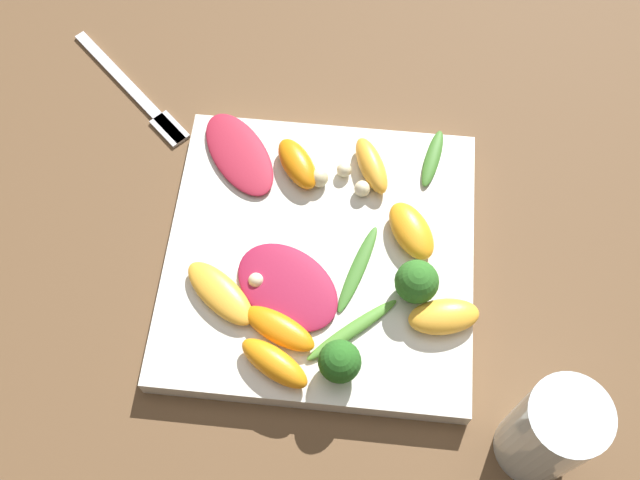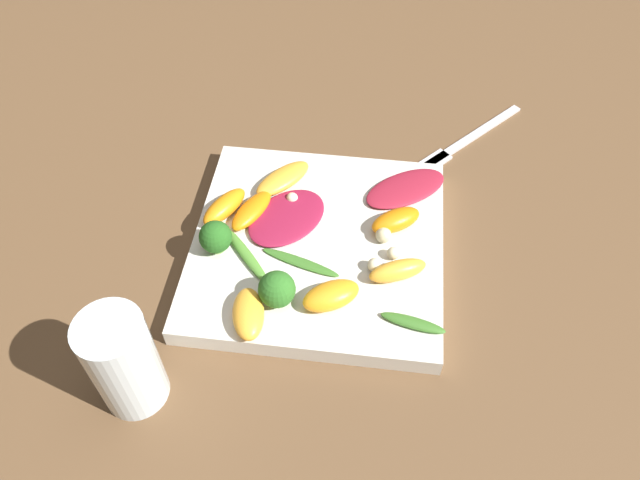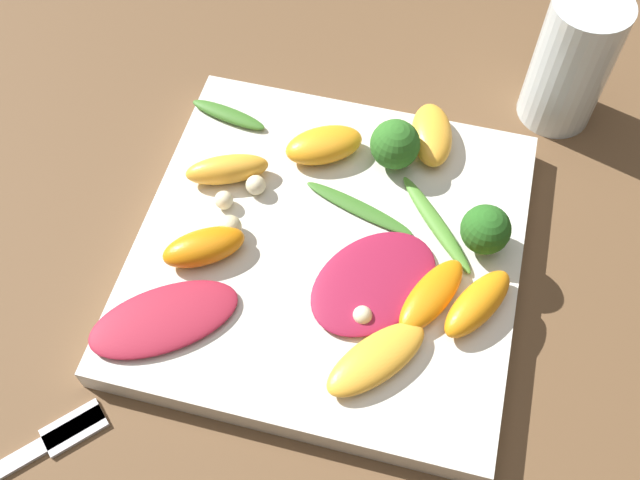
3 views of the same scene
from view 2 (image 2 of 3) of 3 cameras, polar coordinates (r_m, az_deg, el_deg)
The scene contains 22 objects.
ground_plane at distance 0.70m, azimuth -0.18°, elevation -1.12°, with size 2.40×2.40×0.00m, color brown.
plate at distance 0.69m, azimuth -0.18°, elevation -0.55°, with size 0.27×0.27×0.02m.
drinking_glass at distance 0.58m, azimuth -17.54°, elevation -10.58°, with size 0.06×0.06×0.11m.
fork at distance 0.84m, azimuth 12.89°, elevation 8.71°, with size 0.14×0.14×0.01m.
radicchio_leaf_0 at distance 0.73m, azimuth 7.83°, elevation 4.70°, with size 0.11×0.10×0.01m.
radicchio_leaf_1 at distance 0.70m, azimuth -3.07°, elevation 2.08°, with size 0.11×0.12×0.01m.
orange_segment_0 at distance 0.61m, azimuth -6.58°, elevation -6.72°, with size 0.04×0.07×0.02m.
orange_segment_1 at distance 0.70m, azimuth -6.28°, elevation 2.71°, with size 0.05×0.07×0.02m.
orange_segment_2 at distance 0.65m, azimuth 7.10°, elevation -2.78°, with size 0.07×0.05×0.02m.
orange_segment_3 at distance 0.62m, azimuth 1.01°, elevation -5.10°, with size 0.07×0.06×0.02m.
orange_segment_4 at distance 0.73m, azimuth -3.42°, elevation 5.62°, with size 0.07×0.08×0.02m.
orange_segment_5 at distance 0.71m, azimuth -8.74°, elevation 3.04°, with size 0.05×0.07×0.02m.
orange_segment_6 at distance 0.69m, azimuth 6.93°, elevation 1.80°, with size 0.06×0.05×0.02m.
broccoli_floret_0 at distance 0.66m, azimuth -9.53°, elevation 0.24°, with size 0.04×0.04×0.04m.
broccoli_floret_1 at distance 0.62m, azimuth -3.96°, elevation -4.54°, with size 0.04×0.04×0.04m.
arugula_sprig_0 at distance 0.62m, azimuth 8.49°, elevation -7.50°, with size 0.07×0.03×0.01m.
arugula_sprig_1 at distance 0.67m, azimuth -6.68°, elevation -1.48°, with size 0.07×0.08×0.01m.
arugula_sprig_2 at distance 0.66m, azimuth -1.80°, elevation -2.06°, with size 0.09×0.04×0.00m.
macadamia_nut_0 at distance 0.65m, azimuth 5.01°, elevation -2.28°, with size 0.02×0.02×0.02m.
macadamia_nut_1 at distance 0.66m, azimuth 6.73°, elevation -1.21°, with size 0.01×0.01×0.01m.
macadamia_nut_2 at distance 0.68m, azimuth 5.82°, elevation 0.44°, with size 0.02×0.02×0.02m.
macadamia_nut_3 at distance 0.71m, azimuth -2.56°, elevation 3.84°, with size 0.01×0.01×0.01m.
Camera 2 is at (-0.06, 0.43, 0.55)m, focal length 35.00 mm.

